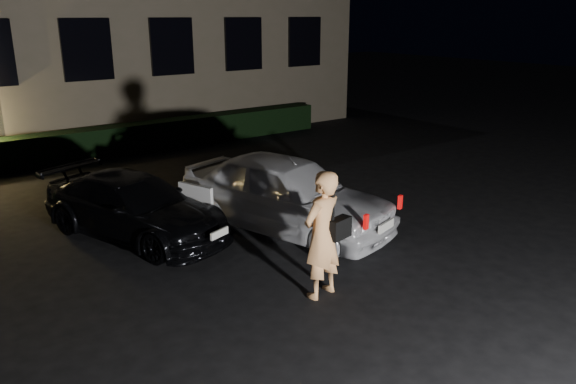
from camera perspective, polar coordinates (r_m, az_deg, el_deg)
ground at (r=8.48m, az=6.20°, el=-10.33°), size 80.00×80.00×0.00m
hedge at (r=17.11m, az=-18.41°, el=4.81°), size 15.00×0.70×0.85m
sedan at (r=10.72m, az=-15.28°, el=-1.45°), size 2.81×4.24×1.14m
hatch at (r=10.59m, az=-0.24°, el=-0.10°), size 2.90×4.63×1.47m
man at (r=8.05m, az=3.52°, el=-4.34°), size 0.85×0.58×1.90m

